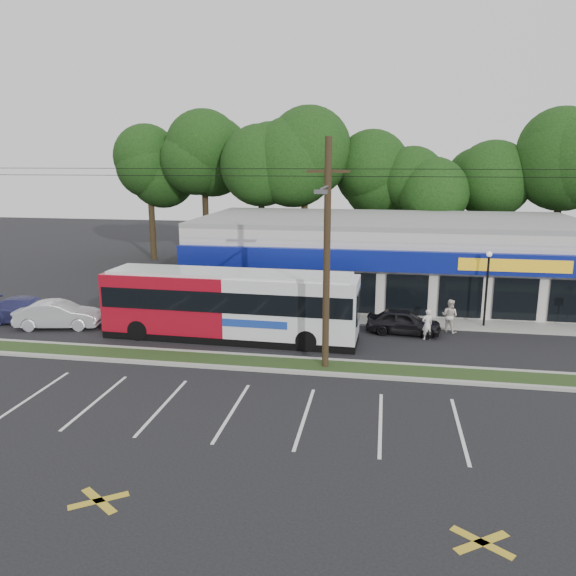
# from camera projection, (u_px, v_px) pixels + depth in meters

# --- Properties ---
(ground) EXTENTS (120.00, 120.00, 0.00)m
(ground) POSITION_uv_depth(u_px,v_px,m) (254.00, 372.00, 24.53)
(ground) COLOR black
(ground) RESTS_ON ground
(grass_strip) EXTENTS (40.00, 1.60, 0.12)m
(grass_strip) POSITION_uv_depth(u_px,v_px,m) (259.00, 363.00, 25.47)
(grass_strip) COLOR #223A18
(grass_strip) RESTS_ON ground
(curb_south) EXTENTS (40.00, 0.25, 0.14)m
(curb_south) POSITION_uv_depth(u_px,v_px,m) (255.00, 369.00, 24.65)
(curb_south) COLOR #9E9E93
(curb_south) RESTS_ON ground
(curb_north) EXTENTS (40.00, 0.25, 0.14)m
(curb_north) POSITION_uv_depth(u_px,v_px,m) (263.00, 356.00, 26.29)
(curb_north) COLOR #9E9E93
(curb_north) RESTS_ON ground
(sidewalk) EXTENTS (32.00, 2.20, 0.10)m
(sidewalk) POSITION_uv_depth(u_px,v_px,m) (374.00, 320.00, 32.33)
(sidewalk) COLOR #9E9E93
(sidewalk) RESTS_ON ground
(strip_mall) EXTENTS (25.00, 12.55, 5.30)m
(strip_mall) POSITION_uv_depth(u_px,v_px,m) (385.00, 256.00, 38.31)
(strip_mall) COLOR #BCB7AE
(strip_mall) RESTS_ON ground
(utility_pole) EXTENTS (50.00, 2.77, 10.00)m
(utility_pole) POSITION_uv_depth(u_px,v_px,m) (323.00, 248.00, 23.74)
(utility_pole) COLOR black
(utility_pole) RESTS_ON ground
(lamp_post) EXTENTS (0.30, 0.30, 4.25)m
(lamp_post) POSITION_uv_depth(u_px,v_px,m) (487.00, 280.00, 30.55)
(lamp_post) COLOR black
(lamp_post) RESTS_ON ground
(tree_line) EXTENTS (46.76, 6.76, 11.83)m
(tree_line) POSITION_uv_depth(u_px,v_px,m) (370.00, 168.00, 46.97)
(tree_line) COLOR black
(tree_line) RESTS_ON ground
(metrobus) EXTENTS (13.21, 3.12, 3.53)m
(metrobus) POSITION_uv_depth(u_px,v_px,m) (230.00, 303.00, 28.82)
(metrobus) COLOR maroon
(metrobus) RESTS_ON ground
(car_dark) EXTENTS (4.02, 1.92, 1.33)m
(car_dark) POSITION_uv_depth(u_px,v_px,m) (404.00, 322.00, 29.83)
(car_dark) COLOR black
(car_dark) RESTS_ON ground
(car_silver) EXTENTS (4.76, 2.45, 1.49)m
(car_silver) POSITION_uv_depth(u_px,v_px,m) (58.00, 315.00, 30.86)
(car_silver) COLOR #B8B9C1
(car_silver) RESTS_ON ground
(car_blue) EXTENTS (5.09, 2.26, 1.45)m
(car_blue) POSITION_uv_depth(u_px,v_px,m) (30.00, 310.00, 31.93)
(car_blue) COLOR navy
(car_blue) RESTS_ON ground
(pedestrian_a) EXTENTS (0.70, 0.60, 1.61)m
(pedestrian_a) POSITION_uv_depth(u_px,v_px,m) (427.00, 324.00, 28.83)
(pedestrian_a) COLOR silver
(pedestrian_a) RESTS_ON ground
(pedestrian_b) EXTENTS (1.11, 1.04, 1.81)m
(pedestrian_b) POSITION_uv_depth(u_px,v_px,m) (450.00, 316.00, 30.07)
(pedestrian_b) COLOR beige
(pedestrian_b) RESTS_ON ground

